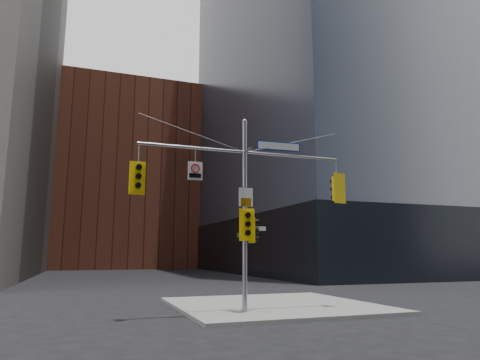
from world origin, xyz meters
TOP-DOWN VIEW (x-y plane):
  - ground at (0.00, 0.00)m, footprint 160.00×160.00m
  - sidewalk_corner at (2.00, 4.00)m, footprint 8.00×8.00m
  - podium_ne at (28.00, 32.00)m, footprint 36.40×36.40m
  - brick_midrise at (0.00, 58.00)m, footprint 26.00×20.00m
  - signal_assembly at (0.00, 1.99)m, footprint 8.00×0.80m
  - traffic_light_west_arm at (-3.92, 2.01)m, footprint 0.56×0.44m
  - traffic_light_east_arm at (3.99, 1.99)m, footprint 0.58×0.52m
  - traffic_light_pole_side at (0.32, 1.99)m, footprint 0.40×0.34m
  - traffic_light_pole_front at (0.00, 1.73)m, footprint 0.56×0.52m
  - street_sign_blade at (1.42, 2.00)m, footprint 1.80×0.16m
  - regulatory_sign_arm at (-1.91, 1.97)m, footprint 0.54×0.06m
  - regulatory_sign_pole at (0.00, 1.88)m, footprint 0.53×0.08m
  - street_blade_ew at (0.45, 2.00)m, footprint 0.80×0.08m
  - street_blade_ns at (0.00, 2.45)m, footprint 0.05×0.77m

SIDE VIEW (x-z plane):
  - ground at x=0.00m, z-range 0.00..0.00m
  - sidewalk_corner at x=2.00m, z-range 0.00..0.15m
  - street_blade_ns at x=0.00m, z-range 2.83..2.98m
  - podium_ne at x=28.00m, z-range 0.00..6.00m
  - traffic_light_pole_side at x=0.32m, z-range 2.59..3.52m
  - street_blade_ew at x=0.45m, z-range 3.04..3.20m
  - traffic_light_pole_front at x=0.00m, z-range 2.66..3.84m
  - regulatory_sign_pole at x=0.00m, z-range 3.90..4.59m
  - signal_assembly at x=0.00m, z-range 0.77..8.07m
  - traffic_light_east_arm at x=3.99m, z-range 4.19..5.41m
  - traffic_light_west_arm at x=-3.92m, z-range 4.21..5.39m
  - regulatory_sign_arm at x=-1.91m, z-range 4.84..5.51m
  - street_sign_blade at x=1.42m, z-range 6.17..6.53m
  - brick_midrise at x=0.00m, z-range 0.00..28.00m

